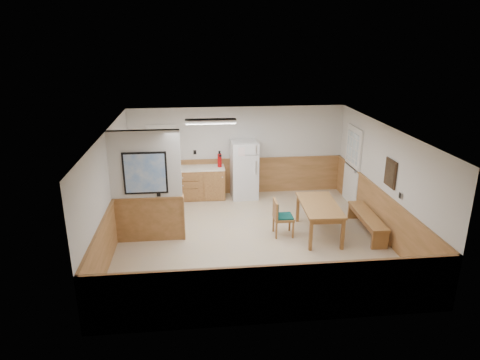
{
  "coord_description": "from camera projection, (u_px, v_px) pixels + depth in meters",
  "views": [
    {
      "loc": [
        -1.17,
        -8.63,
        4.38
      ],
      "look_at": [
        -0.21,
        0.4,
        1.27
      ],
      "focal_mm": 32.0,
      "sensor_mm": 36.0,
      "label": 1
    }
  ],
  "objects": [
    {
      "name": "partition_wall",
      "position": [
        147.0,
        188.0,
        9.21
      ],
      "size": [
        1.5,
        0.2,
        2.5
      ],
      "color": "silver",
      "rests_on": "ground"
    },
    {
      "name": "fluorescent_fixture",
      "position": [
        211.0,
        121.0,
        10.0
      ],
      "size": [
        1.2,
        0.3,
        0.09
      ],
      "color": "silver",
      "rests_on": "ceiling"
    },
    {
      "name": "exterior_door",
      "position": [
        352.0,
        166.0,
        11.39
      ],
      "size": [
        0.07,
        1.02,
        2.15
      ],
      "color": "silver",
      "rests_on": "ground"
    },
    {
      "name": "dining_bench",
      "position": [
        367.0,
        219.0,
        9.85
      ],
      "size": [
        0.44,
        1.73,
        0.45
      ],
      "rotation": [
        0.0,
        0.0,
        -0.03
      ],
      "color": "#A9773E",
      "rests_on": "ground"
    },
    {
      "name": "kitchen_counter",
      "position": [
        196.0,
        182.0,
        11.9
      ],
      "size": [
        2.2,
        0.61,
        1.0
      ],
      "color": "#A97A3C",
      "rests_on": "ground"
    },
    {
      "name": "kitchen_window",
      "position": [
        162.0,
        143.0,
        11.74
      ],
      "size": [
        0.8,
        0.04,
        1.0
      ],
      "color": "silver",
      "rests_on": "back_wall"
    },
    {
      "name": "dining_table",
      "position": [
        319.0,
        208.0,
        9.65
      ],
      "size": [
        0.88,
        1.65,
        0.75
      ],
      "rotation": [
        0.0,
        0.0,
        -0.05
      ],
      "color": "#A9773E",
      "rests_on": "ground"
    },
    {
      "name": "wainscot_back",
      "position": [
        238.0,
        176.0,
        12.29
      ],
      "size": [
        6.0,
        0.04,
        1.0
      ],
      "primitive_type": "cube",
      "color": "#B17746",
      "rests_on": "ground"
    },
    {
      "name": "dining_chair",
      "position": [
        280.0,
        215.0,
        9.68
      ],
      "size": [
        0.61,
        0.44,
        0.85
      ],
      "rotation": [
        0.0,
        0.0,
        -0.01
      ],
      "color": "#A9773E",
      "rests_on": "ground"
    },
    {
      "name": "wainscot_right",
      "position": [
        380.0,
        213.0,
        9.79
      ],
      "size": [
        0.04,
        6.0,
        1.0
      ],
      "primitive_type": "cube",
      "color": "#B17746",
      "rests_on": "ground"
    },
    {
      "name": "wall_painting",
      "position": [
        390.0,
        173.0,
        9.16
      ],
      "size": [
        0.04,
        0.5,
        0.6
      ],
      "color": "#312113",
      "rests_on": "right_wall"
    },
    {
      "name": "right_wall",
      "position": [
        384.0,
        182.0,
        9.55
      ],
      "size": [
        0.02,
        6.0,
        2.5
      ],
      "primitive_type": "cube",
      "color": "silver",
      "rests_on": "ground"
    },
    {
      "name": "refrigerator",
      "position": [
        244.0,
        170.0,
        11.88
      ],
      "size": [
        0.75,
        0.74,
        1.62
      ],
      "rotation": [
        0.0,
        0.0,
        0.05
      ],
      "color": "silver",
      "rests_on": "ground"
    },
    {
      "name": "ceiling",
      "position": [
        252.0,
        130.0,
        8.84
      ],
      "size": [
        6.0,
        6.0,
        0.02
      ],
      "primitive_type": "cube",
      "color": "white",
      "rests_on": "back_wall"
    },
    {
      "name": "back_wall",
      "position": [
        238.0,
        151.0,
        12.07
      ],
      "size": [
        6.0,
        0.02,
        2.5
      ],
      "primitive_type": "cube",
      "color": "silver",
      "rests_on": "ground"
    },
    {
      "name": "soap_bottle",
      "position": [
        153.0,
        165.0,
        11.61
      ],
      "size": [
        0.06,
        0.06,
        0.2
      ],
      "primitive_type": "cylinder",
      "rotation": [
        0.0,
        0.0,
        -0.02
      ],
      "color": "#167D22",
      "rests_on": "kitchen_counter"
    },
    {
      "name": "left_wall",
      "position": [
        109.0,
        192.0,
        8.94
      ],
      "size": [
        0.02,
        6.0,
        2.5
      ],
      "primitive_type": "cube",
      "color": "silver",
      "rests_on": "ground"
    },
    {
      "name": "fire_extinguisher",
      "position": [
        220.0,
        160.0,
        11.74
      ],
      "size": [
        0.14,
        0.14,
        0.46
      ],
      "rotation": [
        0.0,
        0.0,
        -0.3
      ],
      "color": "#B1090C",
      "rests_on": "kitchen_counter"
    },
    {
      "name": "ground",
      "position": [
        251.0,
        239.0,
        9.65
      ],
      "size": [
        6.0,
        6.0,
        0.0
      ],
      "primitive_type": "plane",
      "color": "tan",
      "rests_on": "ground"
    },
    {
      "name": "wainscot_left",
      "position": [
        114.0,
        224.0,
        9.19
      ],
      "size": [
        0.04,
        6.0,
        1.0
      ],
      "primitive_type": "cube",
      "color": "#B17746",
      "rests_on": "ground"
    }
  ]
}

